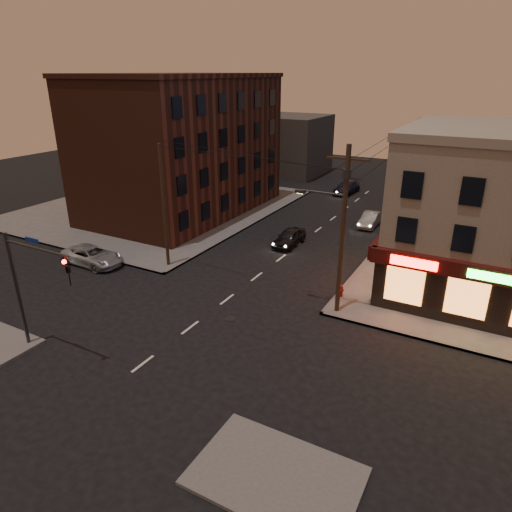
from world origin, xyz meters
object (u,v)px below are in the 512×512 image
Objects in this scene: suv_cross at (93,256)px; sedan_near at (289,237)px; sedan_far at (347,187)px; fire_hydrant at (341,290)px; sedan_mid at (370,219)px.

sedan_near is (11.38, 10.98, -0.01)m from suv_cross.
sedan_far reaches higher than sedan_near.
sedan_mid is at bearing 99.08° from fire_hydrant.
suv_cross is at bearing -135.27° from sedan_near.
sedan_far reaches higher than fire_hydrant.
sedan_mid is at bearing 62.08° from sedan_near.
sedan_near reaches higher than fire_hydrant.
suv_cross is 1.03× the size of sedan_far.
sedan_mid is (4.57, 8.36, -0.04)m from sedan_near.
sedan_mid is 5.00× the size of fire_hydrant.
sedan_far is (-1.41, 19.41, 0.02)m from sedan_near.
sedan_near is 0.83× the size of sedan_far.
fire_hydrant is (8.48, -26.69, -0.13)m from sedan_far.
suv_cross is at bearing -104.34° from sedan_far.
sedan_far is at bearing 94.89° from sedan_near.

